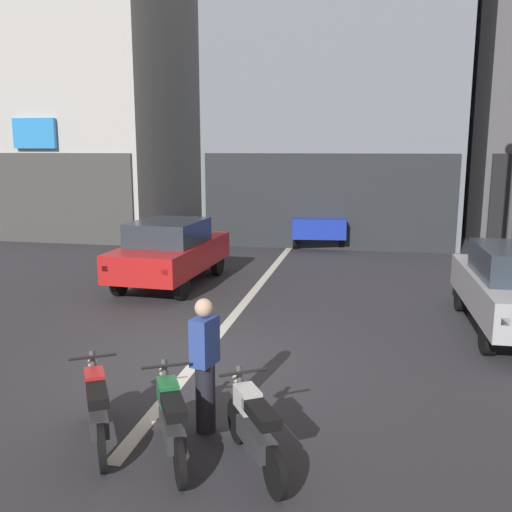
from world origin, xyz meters
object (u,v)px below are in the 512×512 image
at_px(motorcycle_white_row_centre, 254,427).
at_px(person_by_motorcycles, 205,365).
at_px(car_red_crossing_near, 171,250).
at_px(motorcycle_green_row_left_mid, 171,419).
at_px(car_blue_down_street, 318,218).
at_px(motorcycle_red_row_leftmost, 97,407).

relative_size(motorcycle_white_row_centre, person_by_motorcycles, 0.87).
height_order(car_red_crossing_near, motorcycle_white_row_centre, car_red_crossing_near).
bearing_deg(car_red_crossing_near, motorcycle_white_row_centre, -64.20).
bearing_deg(motorcycle_green_row_left_mid, car_red_crossing_near, 109.83).
height_order(car_blue_down_street, motorcycle_white_row_centre, car_blue_down_street).
bearing_deg(motorcycle_red_row_leftmost, motorcycle_green_row_left_mid, -6.04).
distance_m(car_blue_down_street, motorcycle_white_row_centre, 14.84).
bearing_deg(motorcycle_green_row_left_mid, motorcycle_red_row_leftmost, 173.96).
bearing_deg(person_by_motorcycles, car_red_crossing_near, 112.95).
bearing_deg(motorcycle_green_row_left_mid, car_blue_down_street, 89.11).
height_order(car_blue_down_street, motorcycle_red_row_leftmost, car_blue_down_street).
relative_size(motorcycle_green_row_left_mid, motorcycle_white_row_centre, 1.04).
bearing_deg(motorcycle_white_row_centre, motorcycle_green_row_left_mid, -180.00).
relative_size(motorcycle_red_row_leftmost, motorcycle_white_row_centre, 1.01).
distance_m(motorcycle_white_row_centre, person_by_motorcycles, 1.05).
xyz_separation_m(car_red_crossing_near, person_by_motorcycles, (2.95, -6.97, -0.03)).
bearing_deg(motorcycle_red_row_leftmost, car_blue_down_street, 85.47).
bearing_deg(car_red_crossing_near, person_by_motorcycles, -67.05).
xyz_separation_m(car_red_crossing_near, car_blue_down_street, (2.98, 7.21, 0.00)).
bearing_deg(car_blue_down_street, person_by_motorcycles, -90.10).
bearing_deg(motorcycle_red_row_leftmost, motorcycle_white_row_centre, -3.03).
bearing_deg(car_blue_down_street, motorcycle_green_row_left_mid, -90.89).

